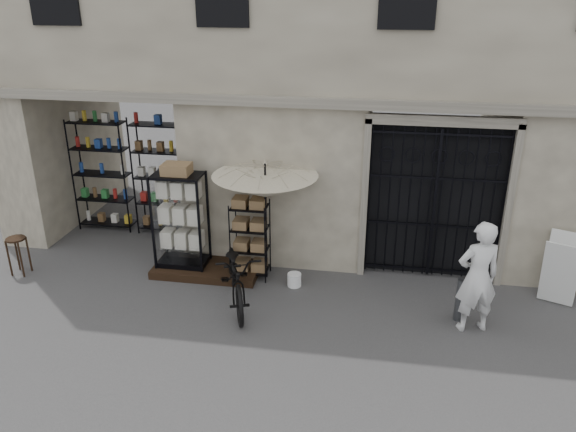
% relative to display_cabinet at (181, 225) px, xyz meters
% --- Properties ---
extents(ground, '(80.00, 80.00, 0.00)m').
position_rel_display_cabinet_xyz_m(ground, '(2.86, -1.57, -0.96)').
color(ground, black).
rests_on(ground, ground).
extents(main_building, '(14.00, 4.00, 9.00)m').
position_rel_display_cabinet_xyz_m(main_building, '(2.86, 2.43, 3.54)').
color(main_building, '#B3A991').
rests_on(main_building, ground).
extents(shop_recess, '(3.00, 1.70, 3.00)m').
position_rel_display_cabinet_xyz_m(shop_recess, '(-1.64, 1.23, 0.54)').
color(shop_recess, black).
rests_on(shop_recess, ground).
extents(shop_shelving, '(2.70, 0.50, 2.50)m').
position_rel_display_cabinet_xyz_m(shop_shelving, '(-1.69, 1.73, 0.29)').
color(shop_shelving, black).
rests_on(shop_shelving, ground).
extents(iron_gate, '(2.50, 0.21, 3.00)m').
position_rel_display_cabinet_xyz_m(iron_gate, '(4.61, 0.71, 0.54)').
color(iron_gate, black).
rests_on(iron_gate, ground).
extents(step_platform, '(2.00, 0.90, 0.15)m').
position_rel_display_cabinet_xyz_m(step_platform, '(0.46, -0.02, -0.88)').
color(step_platform, black).
rests_on(step_platform, ground).
extents(display_cabinet, '(0.98, 0.70, 1.95)m').
position_rel_display_cabinet_xyz_m(display_cabinet, '(0.00, 0.00, 0.00)').
color(display_cabinet, black).
rests_on(display_cabinet, step_platform).
extents(wire_rack, '(0.76, 0.64, 1.49)m').
position_rel_display_cabinet_xyz_m(wire_rack, '(1.32, 0.01, -0.23)').
color(wire_rack, black).
rests_on(wire_rack, ground).
extents(market_umbrella, '(1.88, 1.90, 2.68)m').
position_rel_display_cabinet_xyz_m(market_umbrella, '(1.62, 0.02, 0.97)').
color(market_umbrella, black).
rests_on(market_umbrella, ground).
extents(white_bucket, '(0.27, 0.27, 0.24)m').
position_rel_display_cabinet_xyz_m(white_bucket, '(2.19, -0.23, -0.84)').
color(white_bucket, white).
rests_on(white_bucket, ground).
extents(bicycle, '(1.05, 1.27, 2.07)m').
position_rel_display_cabinet_xyz_m(bicycle, '(1.30, -0.98, -0.96)').
color(bicycle, black).
rests_on(bicycle, ground).
extents(wooden_stool, '(0.46, 0.46, 0.74)m').
position_rel_display_cabinet_xyz_m(wooden_stool, '(-3.02, -0.62, -0.57)').
color(wooden_stool, black).
rests_on(wooden_stool, ground).
extents(steel_bollard, '(0.15, 0.15, 0.75)m').
position_rel_display_cabinet_xyz_m(steel_bollard, '(5.01, -0.90, -0.58)').
color(steel_bollard, '#525459').
rests_on(steel_bollard, ground).
extents(shopkeeper, '(1.19, 1.98, 0.45)m').
position_rel_display_cabinet_xyz_m(shopkeeper, '(5.20, -1.13, -0.96)').
color(shopkeeper, silver).
rests_on(shopkeeper, ground).
extents(easel_sign, '(0.77, 0.82, 1.20)m').
position_rel_display_cabinet_xyz_m(easel_sign, '(6.76, -0.03, -0.34)').
color(easel_sign, silver).
rests_on(easel_sign, ground).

